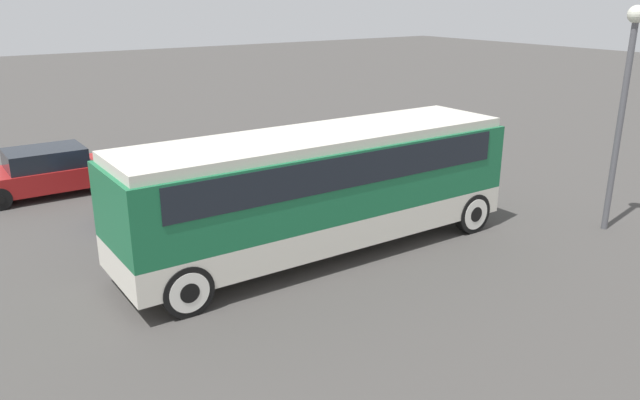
{
  "coord_description": "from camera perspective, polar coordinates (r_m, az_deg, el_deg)",
  "views": [
    {
      "loc": [
        -8.03,
        -11.76,
        6.08
      ],
      "look_at": [
        0.0,
        0.0,
        1.36
      ],
      "focal_mm": 35.0,
      "sensor_mm": 36.0,
      "label": 1
    }
  ],
  "objects": [
    {
      "name": "parked_car_far",
      "position": [
        20.66,
        -0.57,
        3.31
      ],
      "size": [
        4.16,
        1.85,
        1.46
      ],
      "color": "#BCBCC1",
      "rests_on": "ground_plane"
    },
    {
      "name": "tour_bus",
      "position": [
        14.92,
        0.3,
        1.75
      ],
      "size": [
        9.98,
        2.62,
        3.01
      ],
      "color": "silver",
      "rests_on": "ground_plane"
    },
    {
      "name": "ground_plane",
      "position": [
        15.49,
        0.0,
        -4.76
      ],
      "size": [
        120.0,
        120.0,
        0.0
      ],
      "primitive_type": "plane",
      "color": "#423F3D"
    },
    {
      "name": "lamp_post",
      "position": [
        17.8,
        26.14,
        9.19
      ],
      "size": [
        0.44,
        0.44,
        5.82
      ],
      "color": "#515156",
      "rests_on": "ground_plane"
    },
    {
      "name": "parked_car_mid",
      "position": [
        18.56,
        -12.8,
        1.0
      ],
      "size": [
        4.45,
        1.85,
        1.35
      ],
      "color": "navy",
      "rests_on": "ground_plane"
    },
    {
      "name": "parked_car_near",
      "position": [
        21.52,
        -23.36,
        2.46
      ],
      "size": [
        4.4,
        1.97,
        1.49
      ],
      "color": "maroon",
      "rests_on": "ground_plane"
    }
  ]
}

